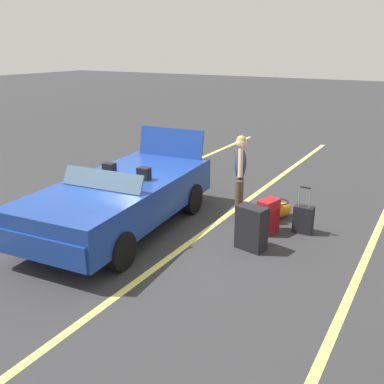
# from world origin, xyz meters

# --- Properties ---
(ground_plane) EXTENTS (80.00, 80.00, 0.00)m
(ground_plane) POSITION_xyz_m (0.00, 0.00, 0.00)
(ground_plane) COLOR #333335
(lot_line_near) EXTENTS (18.00, 0.12, 0.01)m
(lot_line_near) POSITION_xyz_m (0.00, -1.33, 0.00)
(lot_line_near) COLOR #EAE066
(lot_line_near) RESTS_ON ground_plane
(lot_line_mid) EXTENTS (18.00, 0.12, 0.01)m
(lot_line_mid) POSITION_xyz_m (0.00, 1.37, 0.00)
(lot_line_mid) COLOR #EAE066
(lot_line_mid) RESTS_ON ground_plane
(lot_line_far) EXTENTS (18.00, 0.12, 0.01)m
(lot_line_far) POSITION_xyz_m (0.00, 4.07, 0.00)
(lot_line_far) COLOR #EAE066
(lot_line_far) RESTS_ON ground_plane
(convertible_car) EXTENTS (4.29, 2.15, 1.54)m
(convertible_car) POSITION_xyz_m (0.20, 0.02, 0.59)
(convertible_car) COLOR navy
(convertible_car) RESTS_ON ground_plane
(suitcase_large_black) EXTENTS (0.38, 0.52, 0.74)m
(suitcase_large_black) POSITION_xyz_m (-0.44, 2.35, 0.37)
(suitcase_large_black) COLOR black
(suitcase_large_black) RESTS_ON ground_plane
(suitcase_medium_bright) EXTENTS (0.45, 0.34, 0.62)m
(suitcase_medium_bright) POSITION_xyz_m (-1.20, 2.36, 0.31)
(suitcase_medium_bright) COLOR red
(suitcase_medium_bright) RESTS_ON ground_plane
(suitcase_small_carryon) EXTENTS (0.22, 0.34, 0.88)m
(suitcase_small_carryon) POSITION_xyz_m (-1.53, 2.90, 0.25)
(suitcase_small_carryon) COLOR black
(suitcase_small_carryon) RESTS_ON ground_plane
(duffel_bag) EXTENTS (0.71, 0.56, 0.34)m
(duffel_bag) POSITION_xyz_m (-1.98, 2.28, 0.16)
(duffel_bag) COLOR orange
(duffel_bag) RESTS_ON ground_plane
(traveler_person) EXTENTS (0.59, 0.33, 1.65)m
(traveler_person) POSITION_xyz_m (-1.49, 1.65, 0.93)
(traveler_person) COLOR #4C3F2D
(traveler_person) RESTS_ON ground_plane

